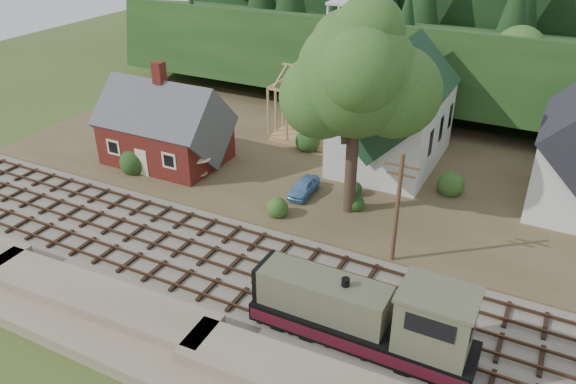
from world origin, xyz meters
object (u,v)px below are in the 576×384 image
at_px(car_green, 120,136).
at_px(patio_set, 199,157).
at_px(locomotive, 370,317).
at_px(car_blue, 304,187).

xyz_separation_m(car_green, patio_set, (11.29, -2.69, 1.23)).
bearing_deg(patio_set, car_green, 166.60).
height_order(locomotive, patio_set, locomotive).
xyz_separation_m(locomotive, car_green, (-30.92, 15.08, -1.19)).
xyz_separation_m(car_blue, patio_set, (-9.20, -1.32, 1.22)).
bearing_deg(locomotive, patio_set, 147.74).
relative_size(locomotive, car_blue, 3.13).
distance_m(car_blue, patio_set, 9.37).
distance_m(locomotive, patio_set, 23.21).
distance_m(car_blue, car_green, 20.54).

